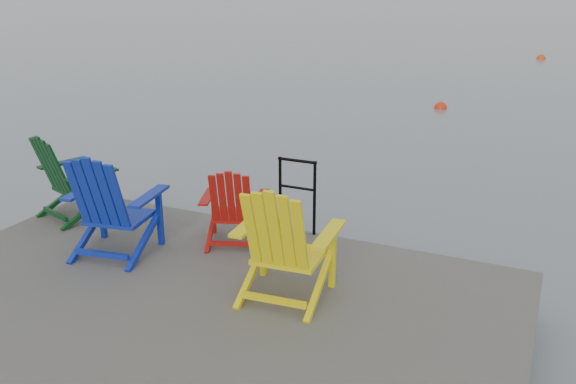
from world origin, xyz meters
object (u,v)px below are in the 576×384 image
at_px(chair_green, 69,176).
at_px(chair_blue, 111,204).
at_px(chair_yellow, 284,242).
at_px(buoy_b, 541,59).
at_px(handrail, 297,188).
at_px(chair_red, 234,206).
at_px(buoy_a, 440,108).

bearing_deg(chair_green, chair_blue, -10.01).
bearing_deg(chair_yellow, buoy_b, 83.14).
xyz_separation_m(handrail, chair_yellow, (0.54, -1.53, 0.04)).
relative_size(handrail, chair_green, 0.84).
relative_size(chair_green, chair_yellow, 0.93).
bearing_deg(buoy_b, chair_red, -94.72).
height_order(chair_blue, buoy_a, chair_blue).
bearing_deg(chair_green, chair_red, 21.88).
xyz_separation_m(chair_green, buoy_a, (2.40, 11.37, -1.04)).
height_order(chair_yellow, buoy_b, chair_yellow).
distance_m(buoy_a, buoy_b, 13.07).
bearing_deg(buoy_b, chair_blue, -96.96).
xyz_separation_m(chair_green, chair_yellow, (3.31, -0.78, 0.04)).
relative_size(chair_blue, buoy_b, 2.88).
xyz_separation_m(chair_yellow, buoy_b, (0.96, 25.09, -1.08)).
height_order(handrail, chair_green, chair_green).
bearing_deg(chair_yellow, chair_green, 162.04).
relative_size(chair_green, buoy_b, 2.65).
bearing_deg(buoy_a, chair_red, -90.68).
relative_size(handrail, chair_blue, 0.77).
height_order(handrail, chair_red, chair_red).
xyz_separation_m(chair_red, buoy_b, (2.00, 24.19, -0.96)).
height_order(handrail, buoy_a, handrail).
height_order(chair_green, chair_red, chair_green).
height_order(chair_red, buoy_b, chair_red).
distance_m(handrail, chair_green, 2.87).
height_order(chair_blue, chair_red, chair_blue).
relative_size(chair_blue, buoy_a, 3.24).
bearing_deg(chair_green, buoy_a, 96.87).
distance_m(chair_green, buoy_b, 24.70).
bearing_deg(chair_blue, buoy_a, 74.80).
bearing_deg(buoy_b, chair_green, -99.95).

